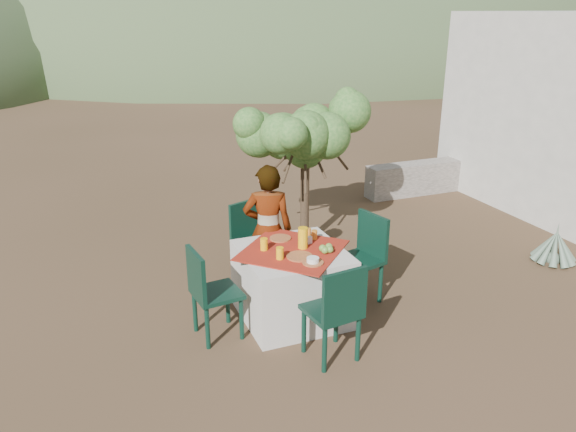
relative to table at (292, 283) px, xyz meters
The scene contains 24 objects.
ground 0.62m from the table, 44.57° to the right, with size 160.00×160.00×0.00m, color #3E2E1C.
table is the anchor object (origin of this frame).
chair_far 1.08m from the table, 95.28° to the left, with size 0.54×0.54×0.92m.
chair_near 0.90m from the table, 85.87° to the right, with size 0.50×0.50×0.96m.
chair_left 0.91m from the table, behind, with size 0.48×0.48×0.94m.
chair_right 0.89m from the table, ahead, with size 0.54×0.54×0.97m.
person 0.73m from the table, 93.20° to the left, with size 0.55×0.36×1.49m, color #8C6651.
shrub_tree 2.25m from the table, 62.08° to the left, with size 1.55×1.52×1.82m.
agave 3.61m from the table, ahead, with size 0.56×0.56×0.60m.
stone_wall 5.00m from the table, 37.68° to the left, with size 2.60×0.35×0.55m, color gray.
hill_near_right 37.73m from the table, 70.89° to the left, with size 48.00×48.00×20.00m, color #384E2C.
hill_far_center 51.78m from the table, 94.04° to the left, with size 60.00×60.00×24.00m, color gray.
hill_far_right 53.74m from the table, 58.16° to the left, with size 36.00×36.00×14.00m, color gray.
plate_far 0.50m from the table, 92.05° to the left, with size 0.23×0.23×0.01m, color brown.
plate_near 0.43m from the table, 90.50° to the right, with size 0.26×0.26×0.01m, color brown.
glass_far 0.53m from the table, 158.61° to the left, with size 0.08×0.08×0.12m, color #FDB410.
glass_near 0.51m from the table, 141.16° to the right, with size 0.07×0.07×0.12m, color #FDB410.
juice_pitcher 0.51m from the table, ahead, with size 0.10×0.10×0.22m, color #FDB410.
bowl_plate 0.54m from the table, 80.31° to the right, with size 0.21×0.21×0.01m, color brown.
white_bowl 0.56m from the table, 80.31° to the right, with size 0.12×0.12×0.04m, color white.
jar_left 0.56m from the table, 27.79° to the left, with size 0.06×0.06×0.10m, color orange.
jar_right 0.58m from the table, 42.14° to the left, with size 0.05×0.05×0.09m, color orange.
napkin_holder 0.48m from the table, 20.63° to the left, with size 0.06×0.03×0.08m, color white.
fruit_cluster 0.54m from the table, 31.46° to the right, with size 0.15×0.14×0.07m.
Camera 1 is at (-2.32, -4.45, 3.06)m, focal length 35.00 mm.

